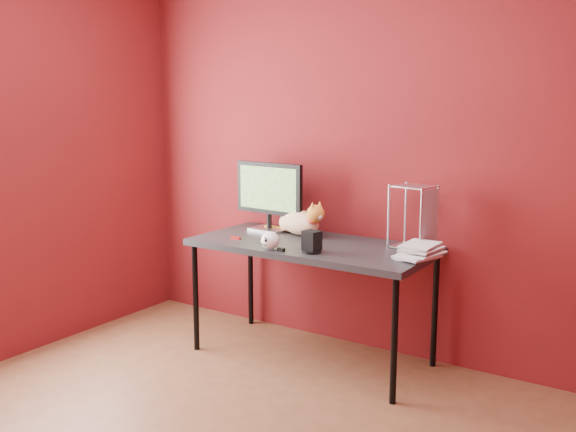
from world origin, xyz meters
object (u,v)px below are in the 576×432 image
Objects in this scene: cat at (300,222)px; book_stack at (410,171)px; desk at (312,251)px; speaker at (312,243)px; skull_mug at (270,240)px; monitor at (269,193)px.

book_stack reaches higher than cat.
desk is 0.28m from speaker.
skull_mug is (0.08, -0.46, -0.03)m from cat.
monitor is 1.10m from book_stack.
monitor is at bearing -155.13° from cat.
skull_mug is 0.26m from speaker.
monitor reaches higher than desk.
monitor is 0.59m from skull_mug.
speaker reaches higher than desk.
skull_mug is (0.32, -0.45, -0.20)m from monitor.
speaker is (0.33, -0.39, -0.02)m from cat.
cat is 3.96× the size of speaker.
cat is at bearing 169.04° from book_stack.
cat reaches higher than skull_mug.
speaker reaches higher than skull_mug.
cat reaches higher than desk.
monitor is at bearing 171.96° from book_stack.
skull_mug is 0.12× the size of book_stack.
skull_mug is at bearing -157.90° from book_stack.
speaker is (0.57, -0.38, -0.20)m from monitor.
book_stack is (0.74, 0.30, 0.43)m from skull_mug.
book_stack is (0.50, 0.23, 0.42)m from speaker.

